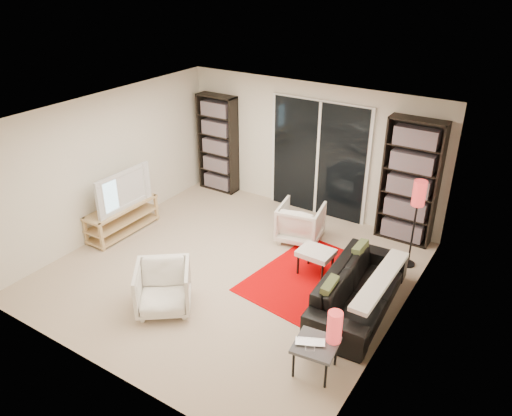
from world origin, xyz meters
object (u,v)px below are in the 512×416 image
(bookshelf_left, at_px, (218,144))
(armchair_front, at_px, (163,288))
(tv_stand, at_px, (122,218))
(floor_lamp, at_px, (418,202))
(armchair_back, at_px, (301,222))
(side_table, at_px, (316,347))
(ottoman, at_px, (316,254))
(sofa, at_px, (359,289))
(bookshelf_right, at_px, (410,182))

(bookshelf_left, xyz_separation_m, armchair_front, (1.72, -3.60, -0.64))
(bookshelf_left, distance_m, armchair_front, 4.04)
(tv_stand, relative_size, armchair_front, 1.86)
(armchair_front, relative_size, floor_lamp, 0.51)
(floor_lamp, bearing_deg, armchair_back, -173.10)
(armchair_back, distance_m, side_table, 3.02)
(bookshelf_left, height_order, tv_stand, bookshelf_left)
(armchair_front, height_order, ottoman, armchair_front)
(sofa, xyz_separation_m, armchair_front, (-2.21, -1.43, 0.03))
(armchair_front, xyz_separation_m, ottoman, (1.35, 1.86, 0.01))
(tv_stand, bearing_deg, armchair_back, 27.57)
(sofa, bearing_deg, armchair_back, 48.37)
(armchair_back, xyz_separation_m, ottoman, (0.67, -0.78, 0.02))
(floor_lamp, bearing_deg, side_table, -94.65)
(bookshelf_left, height_order, ottoman, bookshelf_left)
(ottoman, xyz_separation_m, side_table, (0.89, -1.80, 0.01))
(armchair_back, distance_m, ottoman, 1.03)
(tv_stand, relative_size, sofa, 0.66)
(bookshelf_left, xyz_separation_m, bookshelf_right, (3.85, -0.00, 0.07))
(bookshelf_left, distance_m, side_table, 5.35)
(armchair_front, height_order, side_table, armchair_front)
(ottoman, bearing_deg, bookshelf_right, 65.70)
(ottoman, height_order, side_table, same)
(tv_stand, relative_size, ottoman, 2.60)
(armchair_front, distance_m, ottoman, 2.30)
(armchair_back, relative_size, ottoman, 1.37)
(armchair_front, relative_size, ottoman, 1.40)
(bookshelf_left, xyz_separation_m, armchair_back, (2.40, -0.95, -0.65))
(tv_stand, xyz_separation_m, floor_lamp, (4.51, 1.64, 0.83))
(bookshelf_left, xyz_separation_m, floor_lamp, (4.19, -0.74, 0.11))
(armchair_back, bearing_deg, bookshelf_right, -157.84)
(bookshelf_left, bearing_deg, side_table, -41.73)
(side_table, bearing_deg, bookshelf_right, 91.82)
(bookshelf_left, distance_m, floor_lamp, 4.26)
(ottoman, bearing_deg, sofa, -26.80)
(sofa, xyz_separation_m, side_table, (0.03, -1.37, 0.05))
(armchair_front, bearing_deg, sofa, -4.95)
(bookshelf_left, bearing_deg, ottoman, -29.43)
(bookshelf_right, height_order, sofa, bookshelf_right)
(sofa, relative_size, armchair_front, 2.82)
(sofa, relative_size, armchair_back, 2.87)
(armchair_back, height_order, side_table, armchair_back)
(bookshelf_left, relative_size, armchair_back, 2.71)
(armchair_back, distance_m, armchair_front, 2.73)
(sofa, relative_size, ottoman, 3.94)
(armchair_back, xyz_separation_m, side_table, (1.57, -2.58, 0.03))
(bookshelf_left, height_order, armchair_front, bookshelf_left)
(bookshelf_right, distance_m, armchair_back, 1.88)
(bookshelf_right, bearing_deg, sofa, -87.75)
(sofa, bearing_deg, side_table, 177.79)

